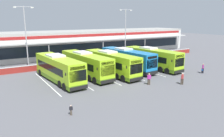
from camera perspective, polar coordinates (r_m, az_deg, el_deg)
The scene contains 20 objects.
ground_plane at distance 31.06m, azimuth 5.20°, elevation -3.62°, with size 200.00×200.00×0.00m, color #56565B.
terminal_building at distance 54.08m, azimuth -12.15°, elevation 6.45°, with size 70.00×13.00×6.00m.
red_barrier_wall at distance 43.07m, azimuth -6.40°, elevation 1.77°, with size 60.00×0.40×1.10m.
coach_bus_leftmost at distance 31.98m, azimuth -13.91°, elevation -0.16°, with size 3.71×12.31×3.78m.
coach_bus_left_centre at distance 34.12m, azimuth -6.96°, elevation 0.94°, with size 3.71×12.31×3.78m.
coach_bus_centre at distance 34.88m, azimuth -0.28°, elevation 1.29°, with size 3.71×12.31×3.78m.
coach_bus_right_centre at distance 38.32m, azimuth 3.96°, elevation 2.31°, with size 3.71×12.31×3.78m.
coach_bus_rightmost at distance 40.06m, azimuth 10.46°, elevation 2.59°, with size 3.71×12.31×3.78m.
bay_stripe_far_west at distance 31.92m, azimuth -16.93°, elevation -3.67°, with size 0.14×13.00×0.01m, color silver.
bay_stripe_west at distance 33.16m, azimuth -9.92°, elevation -2.69°, with size 0.14×13.00×0.01m, color silver.
bay_stripe_mid_west at distance 34.86m, azimuth -3.50°, elevation -1.75°, with size 0.14×13.00×0.01m, color silver.
bay_stripe_centre at distance 36.96m, azimuth 2.24°, elevation -0.89°, with size 0.14×13.00×0.01m, color silver.
bay_stripe_mid_east at distance 39.39m, azimuth 7.32°, elevation -0.12°, with size 0.14×13.00×0.01m, color silver.
bay_stripe_east at distance 42.11m, azimuth 11.78°, elevation 0.56°, with size 0.14×13.00×0.01m, color silver.
pedestrian_with_handbag at distance 38.84m, azimuth 22.85°, elevation 0.07°, with size 0.64×0.44×1.62m.
pedestrian_in_dark_coat at distance 31.17m, azimuth 18.06°, elevation -2.49°, with size 0.53×0.32×1.62m.
pedestrian_child at distance 20.86m, azimuth -10.77°, elevation -10.65°, with size 0.32×0.25×1.00m.
pedestrian_near_bin at distance 29.90m, azimuth 9.74°, elevation -2.67°, with size 0.53×0.38×1.62m.
lamp_post_west at distance 40.86m, azimuth -21.79°, elevation 8.46°, with size 3.24×0.28×11.00m.
lamp_post_centre at distance 49.66m, azimuth 3.56°, elevation 9.96°, with size 3.24×0.28×11.00m.
Camera 1 is at (-17.95, -23.77, 8.78)m, focal length 34.65 mm.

